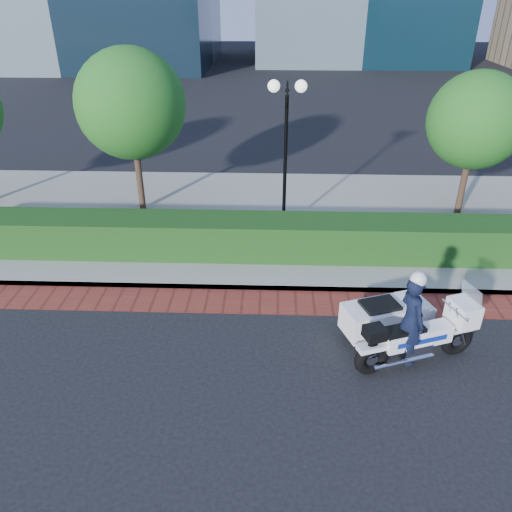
{
  "coord_description": "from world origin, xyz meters",
  "views": [
    {
      "loc": [
        0.67,
        -8.16,
        6.55
      ],
      "look_at": [
        0.31,
        1.91,
        1.0
      ],
      "focal_mm": 35.0,
      "sensor_mm": 36.0,
      "label": 1
    }
  ],
  "objects_px": {
    "lamppost": "(286,134)",
    "tree_c": "(476,121)",
    "police_motorcycle": "(402,323)",
    "tree_b": "(131,104)"
  },
  "relations": [
    {
      "from": "police_motorcycle",
      "to": "tree_b",
      "type": "bearing_deg",
      "value": 115.78
    },
    {
      "from": "lamppost",
      "to": "police_motorcycle",
      "type": "xyz_separation_m",
      "value": [
        2.24,
        -5.39,
        -2.24
      ]
    },
    {
      "from": "lamppost",
      "to": "tree_c",
      "type": "distance_m",
      "value": 5.65
    },
    {
      "from": "lamppost",
      "to": "police_motorcycle",
      "type": "relative_size",
      "value": 1.59
    },
    {
      "from": "tree_b",
      "to": "tree_c",
      "type": "distance_m",
      "value": 10.01
    },
    {
      "from": "lamppost",
      "to": "tree_b",
      "type": "relative_size",
      "value": 0.86
    },
    {
      "from": "tree_b",
      "to": "tree_c",
      "type": "height_order",
      "value": "tree_b"
    },
    {
      "from": "lamppost",
      "to": "tree_b",
      "type": "distance_m",
      "value": 4.71
    },
    {
      "from": "lamppost",
      "to": "tree_c",
      "type": "xyz_separation_m",
      "value": [
        5.5,
        1.3,
        0.09
      ]
    },
    {
      "from": "lamppost",
      "to": "tree_b",
      "type": "bearing_deg",
      "value": 163.89
    }
  ]
}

